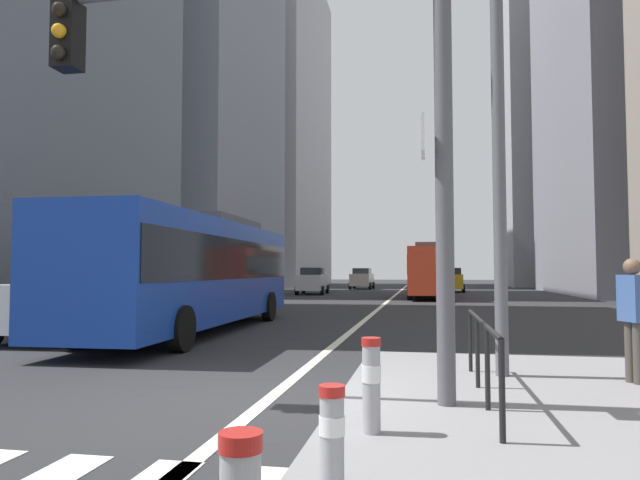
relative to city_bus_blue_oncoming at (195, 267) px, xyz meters
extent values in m
plane|color=#28282B|center=(4.35, 12.01, -1.84)|extent=(160.00, 160.00, 0.00)
cube|color=beige|center=(4.35, 22.01, -1.83)|extent=(0.20, 80.00, 0.01)
cube|color=slate|center=(-11.65, 25.99, 14.48)|extent=(11.34, 16.96, 32.63)
cube|color=#9E9EA3|center=(-11.65, 48.32, 16.38)|extent=(11.88, 20.94, 36.44)
cube|color=gray|center=(21.35, 29.75, 14.90)|extent=(10.24, 19.05, 33.47)
cube|color=#9E9EA3|center=(21.35, 53.08, 16.93)|extent=(12.33, 16.70, 37.53)
cube|color=#14389E|center=(0.00, -0.03, -0.11)|extent=(2.78, 11.97, 2.75)
cube|color=black|center=(0.00, -0.03, 0.23)|extent=(2.81, 11.73, 1.10)
cube|color=#4C4C51|center=(-0.04, 1.75, 1.41)|extent=(1.85, 4.33, 0.30)
cylinder|color=black|center=(1.29, -3.82, -1.34)|extent=(0.32, 1.01, 1.00)
cylinder|color=black|center=(-1.11, -3.87, -1.34)|extent=(0.32, 1.01, 1.00)
cylinder|color=black|center=(1.11, 3.80, -1.34)|extent=(0.32, 1.01, 1.00)
cylinder|color=black|center=(-1.29, 3.75, -1.34)|extent=(0.32, 1.01, 1.00)
cube|color=silver|center=(-2.61, -2.15, -0.97)|extent=(1.93, 4.36, 1.10)
cube|color=black|center=(-2.62, -2.00, -0.16)|extent=(1.58, 2.37, 0.52)
cylinder|color=black|center=(-1.65, -3.57, -1.52)|extent=(0.24, 0.65, 0.64)
cylinder|color=black|center=(-1.75, -0.65, -1.52)|extent=(0.24, 0.65, 0.64)
cylinder|color=black|center=(-3.57, -0.72, -1.52)|extent=(0.24, 0.65, 0.64)
cube|color=red|center=(6.84, 21.82, -0.11)|extent=(2.75, 10.66, 2.75)
cube|color=black|center=(6.84, 21.82, 0.23)|extent=(2.79, 10.44, 1.10)
cube|color=#4C4C51|center=(6.80, 20.23, 1.41)|extent=(1.84, 3.86, 0.30)
cylinder|color=black|center=(5.72, 25.24, -1.34)|extent=(0.32, 1.01, 1.00)
cylinder|color=black|center=(8.12, 25.19, -1.34)|extent=(0.32, 1.01, 1.00)
cylinder|color=black|center=(5.56, 18.46, -1.34)|extent=(0.32, 1.01, 1.00)
cylinder|color=black|center=(7.96, 18.40, -1.34)|extent=(0.32, 1.01, 1.00)
cube|color=#B2A899|center=(0.62, 37.70, -0.97)|extent=(1.85, 4.22, 1.10)
cube|color=black|center=(0.62, 37.85, -0.16)|extent=(1.53, 2.29, 0.52)
cylinder|color=black|center=(1.51, 36.26, -1.52)|extent=(0.23, 0.64, 0.64)
cylinder|color=black|center=(-0.31, 36.29, -1.52)|extent=(0.23, 0.64, 0.64)
cylinder|color=black|center=(1.55, 39.12, -1.52)|extent=(0.23, 0.64, 0.64)
cylinder|color=black|center=(-0.27, 39.15, -1.52)|extent=(0.23, 0.64, 0.64)
cube|color=black|center=(6.74, 44.62, -0.97)|extent=(1.92, 4.16, 1.10)
cube|color=black|center=(6.75, 44.47, -0.16)|extent=(1.57, 2.26, 0.52)
cylinder|color=black|center=(5.78, 45.98, -1.52)|extent=(0.24, 0.65, 0.64)
cylinder|color=black|center=(7.60, 46.05, -1.52)|extent=(0.24, 0.65, 0.64)
cylinder|color=black|center=(5.88, 43.20, -1.52)|extent=(0.24, 0.65, 0.64)
cylinder|color=black|center=(7.70, 43.26, -1.52)|extent=(0.24, 0.65, 0.64)
cube|color=gold|center=(8.50, 31.67, -0.97)|extent=(1.96, 4.26, 1.10)
cube|color=black|center=(8.49, 31.52, -0.16)|extent=(1.59, 2.32, 0.52)
cylinder|color=black|center=(7.65, 33.13, -1.52)|extent=(0.25, 0.65, 0.64)
cylinder|color=black|center=(9.47, 33.05, -1.52)|extent=(0.25, 0.65, 0.64)
cylinder|color=black|center=(7.52, 30.29, -1.52)|extent=(0.25, 0.65, 0.64)
cylinder|color=black|center=(9.34, 30.21, -1.52)|extent=(0.25, 0.65, 0.64)
cube|color=silver|center=(-1.69, 25.75, -0.97)|extent=(1.99, 4.49, 1.10)
cube|color=black|center=(-1.70, 25.90, -0.16)|extent=(1.61, 2.45, 0.52)
cylinder|color=black|center=(-0.71, 24.29, -1.52)|extent=(0.25, 0.65, 0.64)
cylinder|color=black|center=(-2.53, 24.21, -1.52)|extent=(0.25, 0.65, 0.64)
cylinder|color=black|center=(-0.86, 27.29, -1.52)|extent=(0.25, 0.65, 0.64)
cylinder|color=black|center=(-2.67, 27.20, -1.52)|extent=(0.25, 0.65, 0.64)
cylinder|color=#515156|center=(6.69, -8.34, 1.31)|extent=(0.22, 0.22, 6.00)
cube|color=black|center=(1.56, -8.34, 3.19)|extent=(0.34, 0.34, 0.95)
sphere|color=black|center=(1.56, -8.54, 3.48)|extent=(0.20, 0.20, 0.20)
sphere|color=orange|center=(1.56, -8.54, 3.18)|extent=(0.20, 0.20, 0.20)
sphere|color=black|center=(1.56, -8.54, 2.88)|extent=(0.20, 0.20, 0.20)
cube|color=white|center=(6.44, -8.52, 1.51)|extent=(0.04, 0.60, 0.44)
cylinder|color=#56565B|center=(7.59, -6.26, 2.31)|extent=(0.20, 0.20, 8.00)
cylinder|color=#B21E19|center=(5.66, -12.99, -0.82)|extent=(0.20, 0.20, 0.08)
cylinder|color=#99999E|center=(5.77, -11.22, -1.31)|extent=(0.18, 0.18, 0.76)
cylinder|color=white|center=(5.77, -11.22, -1.22)|extent=(0.19, 0.19, 0.14)
cylinder|color=#B21E19|center=(5.77, -11.22, -0.97)|extent=(0.20, 0.20, 0.08)
cylinder|color=#99999E|center=(5.92, -9.68, -1.22)|extent=(0.18, 0.18, 0.93)
cylinder|color=white|center=(5.92, -9.68, -1.11)|extent=(0.19, 0.19, 0.17)
cylinder|color=#B21E19|center=(5.92, -9.68, -0.79)|extent=(0.20, 0.20, 0.08)
cylinder|color=black|center=(7.15, -9.78, -1.21)|extent=(0.06, 0.06, 0.95)
cylinder|color=black|center=(7.15, -8.51, -1.21)|extent=(0.06, 0.06, 0.95)
cylinder|color=black|center=(7.15, -7.24, -1.21)|extent=(0.06, 0.06, 0.95)
cylinder|color=black|center=(7.15, -5.96, -1.21)|extent=(0.06, 0.06, 0.95)
cylinder|color=black|center=(7.15, -7.87, -0.74)|extent=(0.06, 3.82, 0.06)
cylinder|color=#423D38|center=(9.35, -6.44, -1.25)|extent=(0.15, 0.15, 0.87)
cylinder|color=#423D38|center=(9.40, -6.59, -1.25)|extent=(0.15, 0.15, 0.87)
cube|color=#38568E|center=(9.37, -6.51, -0.48)|extent=(0.36, 0.44, 0.67)
sphere|color=brown|center=(9.37, -6.51, -0.03)|extent=(0.24, 0.24, 0.24)
camera|label=1|loc=(6.46, -15.40, -0.08)|focal=32.11mm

